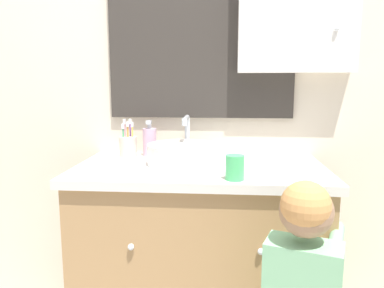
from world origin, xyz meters
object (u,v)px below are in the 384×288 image
object	(u,v)px
toothbrush_holder	(128,145)
drinking_cup	(235,168)
sink_basin	(184,153)
soap_dispenser	(150,141)

from	to	relation	value
toothbrush_holder	drinking_cup	xyz separation A→B (m)	(0.48, -0.39, -0.01)
sink_basin	soap_dispenser	size ratio (longest dim) A/B	2.10
drinking_cup	toothbrush_holder	bearing A→B (deg)	141.24
toothbrush_holder	soap_dispenser	size ratio (longest dim) A/B	1.04
soap_dispenser	toothbrush_holder	bearing A→B (deg)	-165.15
sink_basin	drinking_cup	distance (m)	0.32
sink_basin	soap_dispenser	world-z (taller)	sink_basin
drinking_cup	soap_dispenser	bearing A→B (deg)	133.04
soap_dispenser	drinking_cup	world-z (taller)	soap_dispenser
drinking_cup	sink_basin	bearing A→B (deg)	130.70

